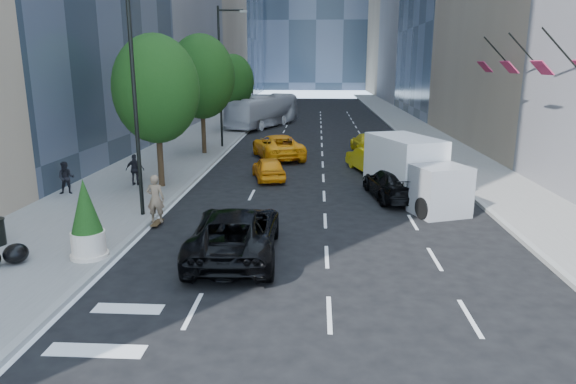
# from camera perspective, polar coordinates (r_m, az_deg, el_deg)

# --- Properties ---
(ground) EXTENTS (160.00, 160.00, 0.00)m
(ground) POSITION_cam_1_polar(r_m,az_deg,el_deg) (17.05, 0.94, -7.14)
(ground) COLOR black
(ground) RESTS_ON ground
(sidewalk_left) EXTENTS (6.00, 120.00, 0.15)m
(sidewalk_left) POSITION_cam_1_polar(r_m,az_deg,el_deg) (47.28, -8.55, 6.49)
(sidewalk_left) COLOR slate
(sidewalk_left) RESTS_ON ground
(sidewalk_right) EXTENTS (4.00, 120.00, 0.15)m
(sidewalk_right) POSITION_cam_1_polar(r_m,az_deg,el_deg) (47.22, 14.78, 6.18)
(sidewalk_right) COLOR slate
(sidewalk_right) RESTS_ON ground
(lamp_near) EXTENTS (2.13, 0.22, 10.00)m
(lamp_near) POSITION_cam_1_polar(r_m,az_deg,el_deg) (21.07, -16.39, 12.55)
(lamp_near) COLOR black
(lamp_near) RESTS_ON sidewalk_left
(lamp_far) EXTENTS (2.13, 0.22, 10.00)m
(lamp_far) POSITION_cam_1_polar(r_m,az_deg,el_deg) (38.52, -7.32, 13.42)
(lamp_far) COLOR black
(lamp_far) RESTS_ON sidewalk_left
(tree_near) EXTENTS (4.20, 4.20, 7.46)m
(tree_near) POSITION_cam_1_polar(r_m,az_deg,el_deg) (26.12, -14.44, 11.00)
(tree_near) COLOR black
(tree_near) RESTS_ON sidewalk_left
(tree_mid) EXTENTS (4.50, 4.50, 7.99)m
(tree_mid) POSITION_cam_1_polar(r_m,az_deg,el_deg) (35.76, -9.60, 12.50)
(tree_mid) COLOR black
(tree_mid) RESTS_ON sidewalk_left
(tree_far) EXTENTS (3.90, 3.90, 6.92)m
(tree_far) POSITION_cam_1_polar(r_m,az_deg,el_deg) (48.55, -6.14, 12.15)
(tree_far) COLOR black
(tree_far) RESTS_ON sidewalk_left
(traffic_signal) EXTENTS (2.48, 0.53, 5.20)m
(traffic_signal) POSITION_cam_1_polar(r_m,az_deg,el_deg) (56.36, -3.97, 12.05)
(traffic_signal) COLOR black
(traffic_signal) RESTS_ON sidewalk_left
(facade_flags) EXTENTS (1.85, 13.30, 2.05)m
(facade_flags) POSITION_cam_1_polar(r_m,az_deg,el_deg) (27.75, 25.09, 12.82)
(facade_flags) COLOR black
(facade_flags) RESTS_ON ground
(skateboarder) EXTENTS (0.70, 0.46, 1.90)m
(skateboarder) POSITION_cam_1_polar(r_m,az_deg,el_deg) (20.56, -14.49, -1.09)
(skateboarder) COLOR #866E54
(skateboarder) RESTS_ON ground
(black_sedan_lincoln) EXTENTS (2.96, 5.98, 1.63)m
(black_sedan_lincoln) POSITION_cam_1_polar(r_m,az_deg,el_deg) (16.88, -5.88, -4.49)
(black_sedan_lincoln) COLOR black
(black_sedan_lincoln) RESTS_ON ground
(black_sedan_mercedes) EXTENTS (2.66, 5.11, 1.42)m
(black_sedan_mercedes) POSITION_cam_1_polar(r_m,az_deg,el_deg) (24.55, 11.55, 0.92)
(black_sedan_mercedes) COLOR black
(black_sedan_mercedes) RESTS_ON ground
(taxi_a) EXTENTS (2.35, 3.95, 1.26)m
(taxi_a) POSITION_cam_1_polar(r_m,az_deg,el_deg) (28.06, -2.17, 2.67)
(taxi_a) COLOR orange
(taxi_a) RESTS_ON ground
(taxi_b) EXTENTS (2.69, 4.67, 1.46)m
(taxi_b) POSITION_cam_1_polar(r_m,az_deg,el_deg) (30.53, 9.07, 3.62)
(taxi_b) COLOR yellow
(taxi_b) RESTS_ON ground
(taxi_c) EXTENTS (4.26, 6.31, 1.61)m
(taxi_c) POSITION_cam_1_polar(r_m,az_deg,el_deg) (34.41, -1.15, 5.08)
(taxi_c) COLOR #FF9E0D
(taxi_c) RESTS_ON ground
(taxi_d) EXTENTS (2.29, 5.00, 1.42)m
(taxi_d) POSITION_cam_1_polar(r_m,az_deg,el_deg) (36.96, 8.83, 5.39)
(taxi_d) COLOR yellow
(taxi_d) RESTS_ON ground
(city_bus) EXTENTS (6.44, 11.67, 3.19)m
(city_bus) POSITION_cam_1_polar(r_m,az_deg,el_deg) (51.96, -2.76, 8.98)
(city_bus) COLOR silver
(city_bus) RESTS_ON ground
(box_truck) EXTENTS (4.12, 6.40, 2.89)m
(box_truck) POSITION_cam_1_polar(r_m,az_deg,el_deg) (24.03, 13.69, 2.38)
(box_truck) COLOR white
(box_truck) RESTS_ON ground
(pedestrian_a) EXTENTS (0.88, 0.76, 1.55)m
(pedestrian_a) POSITION_cam_1_polar(r_m,az_deg,el_deg) (26.41, -23.42, 1.44)
(pedestrian_a) COLOR black
(pedestrian_a) RESTS_ON sidewalk_left
(pedestrian_b) EXTENTS (0.95, 0.43, 1.59)m
(pedestrian_b) POSITION_cam_1_polar(r_m,az_deg,el_deg) (27.19, -16.63, 2.39)
(pedestrian_b) COLOR black
(pedestrian_b) RESTS_ON sidewalk_left
(planter_shrub) EXTENTS (1.07, 1.07, 2.56)m
(planter_shrub) POSITION_cam_1_polar(r_m,az_deg,el_deg) (17.38, -21.49, -2.96)
(planter_shrub) COLOR beige
(planter_shrub) RESTS_ON sidewalk_left
(garbage_bags) EXTENTS (1.25, 1.21, 0.62)m
(garbage_bags) POSITION_cam_1_polar(r_m,az_deg,el_deg) (18.05, -28.90, -6.24)
(garbage_bags) COLOR black
(garbage_bags) RESTS_ON sidewalk_left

